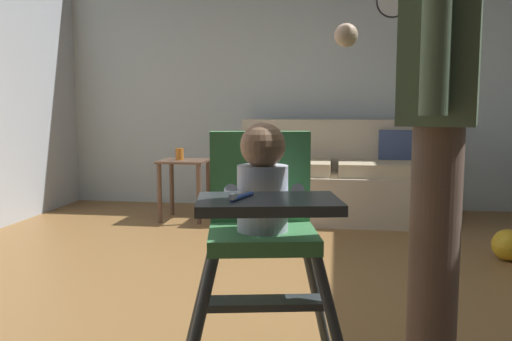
{
  "coord_description": "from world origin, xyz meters",
  "views": [
    {
      "loc": [
        0.47,
        -2.44,
        0.96
      ],
      "look_at": [
        0.2,
        -0.66,
        0.75
      ],
      "focal_mm": 37.72,
      "sensor_mm": 36.0,
      "label": 1
    }
  ],
  "objects_px": {
    "high_chair": "(262,208)",
    "adult_standing": "(438,108)",
    "wall_clock": "(393,1)",
    "toy_ball": "(508,245)",
    "couch": "(335,180)",
    "sippy_cup": "(180,154)",
    "side_table": "(184,176)"
  },
  "relations": [
    {
      "from": "side_table",
      "to": "sippy_cup",
      "type": "bearing_deg",
      "value": 180.0
    },
    {
      "from": "toy_ball",
      "to": "sippy_cup",
      "type": "distance_m",
      "value": 2.64
    },
    {
      "from": "side_table",
      "to": "wall_clock",
      "type": "xyz_separation_m",
      "value": [
        1.79,
        0.76,
        1.57
      ]
    },
    {
      "from": "high_chair",
      "to": "sippy_cup",
      "type": "xyz_separation_m",
      "value": [
        -1.09,
        2.7,
        -0.06
      ]
    },
    {
      "from": "sippy_cup",
      "to": "toy_ball",
      "type": "bearing_deg",
      "value": -21.11
    },
    {
      "from": "adult_standing",
      "to": "side_table",
      "type": "relative_size",
      "value": 3.26
    },
    {
      "from": "couch",
      "to": "sippy_cup",
      "type": "distance_m",
      "value": 1.38
    },
    {
      "from": "adult_standing",
      "to": "sippy_cup",
      "type": "relative_size",
      "value": 16.94
    },
    {
      "from": "sippy_cup",
      "to": "wall_clock",
      "type": "height_order",
      "value": "wall_clock"
    },
    {
      "from": "toy_ball",
      "to": "side_table",
      "type": "bearing_deg",
      "value": 158.57
    },
    {
      "from": "adult_standing",
      "to": "sippy_cup",
      "type": "xyz_separation_m",
      "value": [
        -1.63,
        2.84,
        -0.39
      ]
    },
    {
      "from": "side_table",
      "to": "toy_ball",
      "type": "bearing_deg",
      "value": -21.43
    },
    {
      "from": "adult_standing",
      "to": "toy_ball",
      "type": "xyz_separation_m",
      "value": [
        0.8,
        1.9,
        -0.86
      ]
    },
    {
      "from": "adult_standing",
      "to": "toy_ball",
      "type": "height_order",
      "value": "adult_standing"
    },
    {
      "from": "couch",
      "to": "adult_standing",
      "type": "relative_size",
      "value": 1.02
    },
    {
      "from": "toy_ball",
      "to": "wall_clock",
      "type": "relative_size",
      "value": 0.66
    },
    {
      "from": "wall_clock",
      "to": "high_chair",
      "type": "bearing_deg",
      "value": -102.04
    },
    {
      "from": "adult_standing",
      "to": "high_chair",
      "type": "bearing_deg",
      "value": -0.0
    },
    {
      "from": "adult_standing",
      "to": "wall_clock",
      "type": "distance_m",
      "value": 3.73
    },
    {
      "from": "adult_standing",
      "to": "wall_clock",
      "type": "height_order",
      "value": "wall_clock"
    },
    {
      "from": "couch",
      "to": "side_table",
      "type": "distance_m",
      "value": 1.32
    },
    {
      "from": "high_chair",
      "to": "toy_ball",
      "type": "bearing_deg",
      "value": 131.69
    },
    {
      "from": "couch",
      "to": "wall_clock",
      "type": "xyz_separation_m",
      "value": [
        0.5,
        0.48,
        1.61
      ]
    },
    {
      "from": "wall_clock",
      "to": "toy_ball",
      "type": "bearing_deg",
      "value": -70.66
    },
    {
      "from": "couch",
      "to": "sippy_cup",
      "type": "bearing_deg",
      "value": -78.08
    },
    {
      "from": "high_chair",
      "to": "wall_clock",
      "type": "bearing_deg",
      "value": 156.73
    },
    {
      "from": "high_chair",
      "to": "sippy_cup",
      "type": "height_order",
      "value": "high_chair"
    },
    {
      "from": "high_chair",
      "to": "adult_standing",
      "type": "height_order",
      "value": "adult_standing"
    },
    {
      "from": "high_chair",
      "to": "side_table",
      "type": "distance_m",
      "value": 2.91
    },
    {
      "from": "high_chair",
      "to": "wall_clock",
      "type": "distance_m",
      "value": 3.77
    },
    {
      "from": "toy_ball",
      "to": "couch",
      "type": "bearing_deg",
      "value": 131.94
    },
    {
      "from": "sippy_cup",
      "to": "wall_clock",
      "type": "distance_m",
      "value": 2.41
    }
  ]
}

